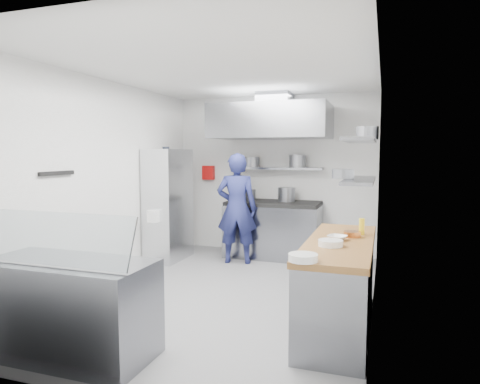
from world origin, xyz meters
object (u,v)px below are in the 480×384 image
(gas_range, at_px, (273,231))
(wire_rack, at_px, (168,205))
(chef, at_px, (237,208))
(display_case, at_px, (69,308))

(gas_range, distance_m, wire_rack, 1.85)
(chef, bearing_deg, display_case, 72.02)
(chef, relative_size, wire_rack, 0.97)
(gas_range, height_order, wire_rack, wire_rack)
(gas_range, bearing_deg, display_case, -101.14)
(chef, bearing_deg, wire_rack, -5.66)
(chef, relative_size, display_case, 1.19)
(display_case, bearing_deg, chef, 84.40)
(display_case, bearing_deg, gas_range, 78.86)
(gas_range, distance_m, display_case, 4.18)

